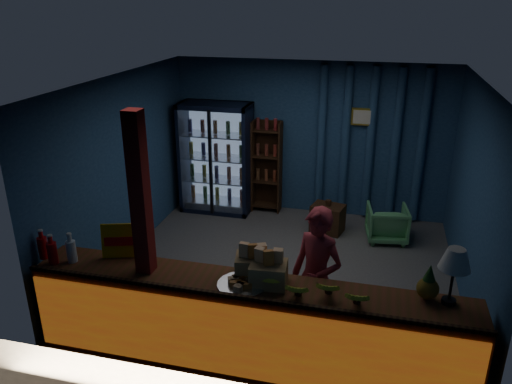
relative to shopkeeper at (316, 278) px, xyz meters
The scene contains 19 objects.
ground 1.69m from the shopkeeper, 114.26° to the left, with size 4.60×4.60×0.00m, color #515154.
room_walls 1.69m from the shopkeeper, 114.26° to the left, with size 4.60×4.60×4.60m.
counter 0.88m from the shopkeeper, 138.36° to the right, with size 4.40×0.57×0.99m.
support_post 1.82m from the shopkeeper, 162.13° to the right, with size 0.16×0.16×2.60m, color maroon.
beverage_cooler 3.93m from the shopkeeper, 123.41° to the left, with size 1.20×0.62×1.90m.
bottle_shelf 3.66m from the shopkeeper, 111.01° to the left, with size 0.50×0.28×1.60m.
curtain_folds 3.56m from the shopkeeper, 83.72° to the left, with size 1.74×0.14×2.50m.
framed_picture 3.60m from the shopkeeper, 86.10° to the left, with size 0.36×0.04×0.28m.
shopkeeper is the anchor object (origin of this frame).
green_chair 2.86m from the shopkeeper, 74.51° to the left, with size 0.59×0.61×0.55m, color #54A967.
side_table 2.84m from the shopkeeper, 93.45° to the left, with size 0.57×0.47×0.54m.
yellow_sign 2.07m from the shopkeeper, behind, with size 0.47×0.23×0.37m.
soda_bottles 2.74m from the shopkeeper, 167.53° to the right, with size 0.44×0.18×0.33m.
snack_box_left 0.70m from the shopkeeper, 129.55° to the right, with size 0.37×0.32×0.37m.
snack_box_centre 0.76m from the shopkeeper, 147.25° to the right, with size 0.39×0.34×0.36m.
pastry_tray 0.89m from the shopkeeper, 137.62° to the right, with size 0.48×0.48×0.08m.
banana_bunches 0.64m from the shopkeeper, 86.22° to the right, with size 1.05×0.30×0.17m.
table_lamp 1.44m from the shopkeeper, 18.17° to the right, with size 0.28×0.28×0.55m.
pineapple 1.17m from the shopkeeper, 20.21° to the right, with size 0.20×0.20×0.35m.
Camera 1 is at (1.10, -5.92, 3.54)m, focal length 35.00 mm.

